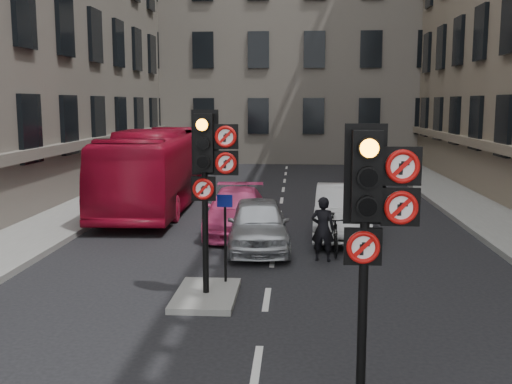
# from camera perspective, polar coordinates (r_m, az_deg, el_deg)

# --- Properties ---
(pavement_left) EXTENTS (3.00, 50.00, 0.16)m
(pavement_left) POSITION_cam_1_polar(r_m,az_deg,el_deg) (20.21, -18.80, -2.62)
(pavement_left) COLOR gray
(pavement_left) RESTS_ON ground
(centre_island) EXTENTS (1.20, 2.00, 0.12)m
(centre_island) POSITION_cam_1_polar(r_m,az_deg,el_deg) (12.03, -4.77, -9.76)
(centre_island) COLOR gray
(centre_island) RESTS_ON ground
(building_far) EXTENTS (30.00, 14.00, 20.00)m
(building_far) POSITION_cam_1_polar(r_m,az_deg,el_deg) (44.72, 3.22, 16.44)
(building_far) COLOR slate
(building_far) RESTS_ON ground
(signal_near) EXTENTS (0.91, 0.40, 3.58)m
(signal_near) POSITION_cam_1_polar(r_m,az_deg,el_deg) (7.45, 11.04, -1.27)
(signal_near) COLOR black
(signal_near) RESTS_ON ground
(signal_far) EXTENTS (0.91, 0.40, 3.58)m
(signal_far) POSITION_cam_1_polar(r_m,az_deg,el_deg) (11.46, -4.51, 2.86)
(signal_far) COLOR black
(signal_far) RESTS_ON centre_island
(car_silver) EXTENTS (1.86, 4.02, 1.33)m
(car_silver) POSITION_cam_1_polar(r_m,az_deg,el_deg) (15.77, 0.22, -3.05)
(car_silver) COLOR #B1B4B9
(car_silver) RESTS_ON ground
(car_white) EXTENTS (1.86, 4.51, 1.45)m
(car_white) POSITION_cam_1_polar(r_m,az_deg,el_deg) (17.47, 8.26, -1.80)
(car_white) COLOR silver
(car_white) RESTS_ON ground
(car_pink) EXTENTS (1.96, 4.45, 1.27)m
(car_pink) POSITION_cam_1_polar(r_m,az_deg,el_deg) (17.79, -1.82, -1.82)
(car_pink) COLOR #DC4080
(car_pink) RESTS_ON ground
(bus_red) EXTENTS (2.72, 10.37, 2.87)m
(bus_red) POSITION_cam_1_polar(r_m,az_deg,el_deg) (22.15, -9.36, 2.21)
(bus_red) COLOR maroon
(bus_red) RESTS_ON ground
(motorcycle) EXTENTS (0.56, 1.71, 1.01)m
(motorcycle) POSITION_cam_1_polar(r_m,az_deg,el_deg) (15.40, 7.40, -4.00)
(motorcycle) COLOR black
(motorcycle) RESTS_ON ground
(motorcyclist) EXTENTS (0.65, 0.49, 1.59)m
(motorcyclist) POSITION_cam_1_polar(r_m,az_deg,el_deg) (14.61, 6.38, -3.52)
(motorcyclist) COLOR black
(motorcyclist) RESTS_ON ground
(info_sign) EXTENTS (0.32, 0.10, 1.84)m
(info_sign) POSITION_cam_1_polar(r_m,az_deg,el_deg) (12.37, -2.96, -3.23)
(info_sign) COLOR black
(info_sign) RESTS_ON centre_island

